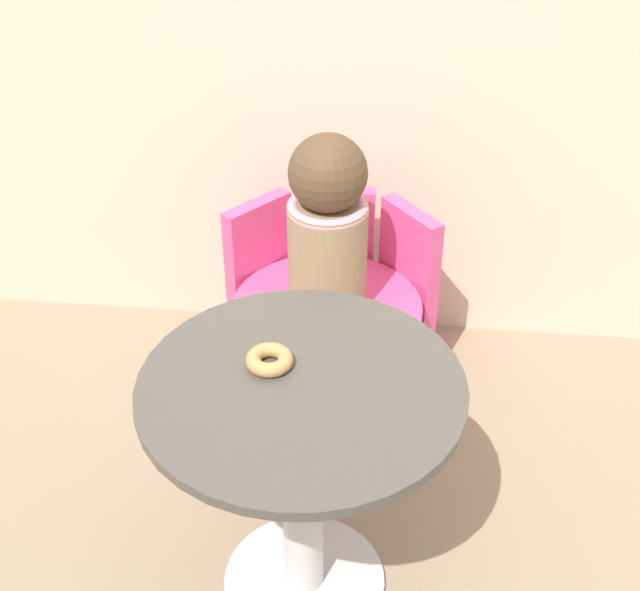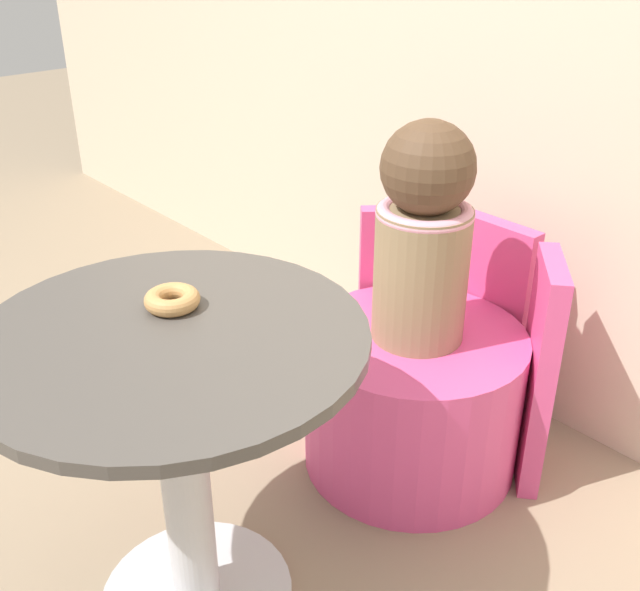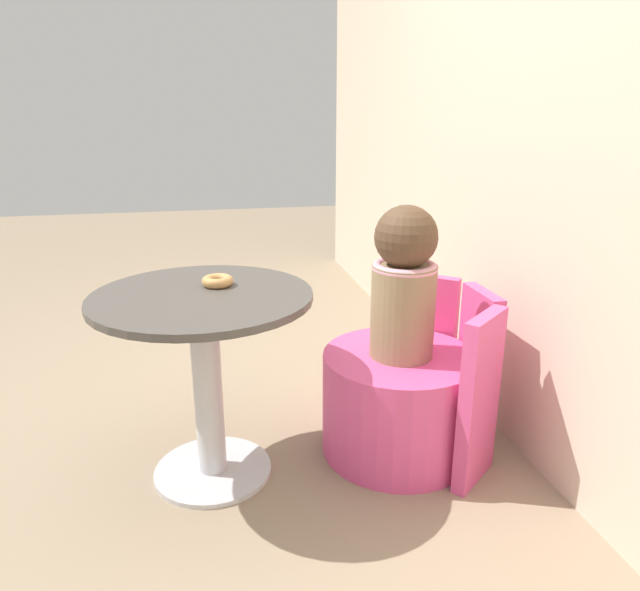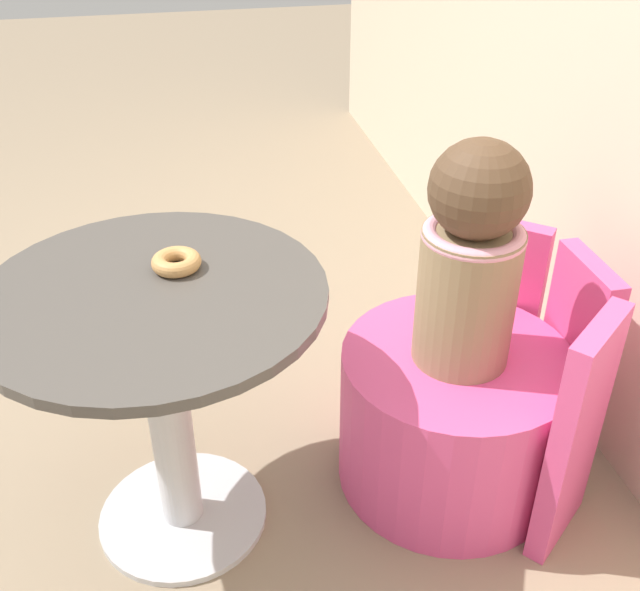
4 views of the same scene
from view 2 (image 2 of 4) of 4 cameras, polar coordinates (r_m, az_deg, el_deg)
The scene contains 5 objects.
round_table at distance 1.46m, azimuth -10.69°, elevation -9.31°, with size 0.72×0.72×0.67m.
tub_chair at distance 2.00m, azimuth 7.02°, elevation -7.82°, with size 0.57×0.57×0.39m.
booth_backrest at distance 2.10m, azimuth 11.49°, elevation -2.78°, with size 0.66×0.24×0.61m.
child_figure at distance 1.77m, azimuth 7.88°, elevation 4.58°, with size 0.23×0.23×0.54m.
donut at distance 1.43m, azimuth -11.20°, elevation -0.30°, with size 0.11×0.11×0.03m.
Camera 2 is at (0.94, -0.61, 1.35)m, focal length 42.00 mm.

